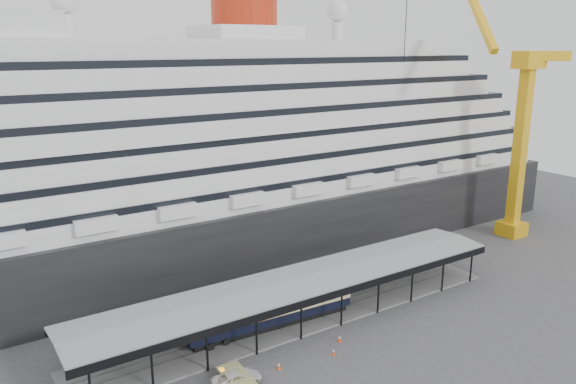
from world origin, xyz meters
TOP-DOWN VIEW (x-y plane):
  - ground at (0.00, 0.00)m, footprint 200.00×200.00m
  - cruise_ship at (0.05, 32.00)m, footprint 130.00×30.00m
  - platform_canopy at (0.00, 5.00)m, footprint 56.00×9.18m
  - crane_yellow at (47.06, 10.54)m, footprint 23.83×18.78m
  - port_truck at (-13.13, -2.88)m, footprint 5.11×2.59m
  - pullman_carriage at (-4.30, 5.00)m, footprint 20.98×3.91m
  - traffic_cone_left at (-8.23, -2.80)m, footprint 0.39×0.39m
  - traffic_cone_mid at (-1.89, -3.75)m, footprint 0.36×0.36m
  - traffic_cone_right at (0.36, -1.93)m, footprint 0.51×0.51m

SIDE VIEW (x-z plane):
  - ground at x=0.00m, z-range 0.00..0.00m
  - traffic_cone_mid at x=-1.89m, z-range 0.00..0.69m
  - traffic_cone_left at x=-8.23m, z-range 0.00..0.75m
  - traffic_cone_right at x=0.36m, z-range 0.00..0.79m
  - port_truck at x=-13.13m, z-range 0.00..1.38m
  - platform_canopy at x=0.00m, z-range -0.29..5.01m
  - pullman_carriage at x=-4.30m, z-range -7.74..12.74m
  - cruise_ship at x=0.05m, z-range -3.60..40.30m
  - crane_yellow at x=47.06m, z-range -3.84..43.76m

